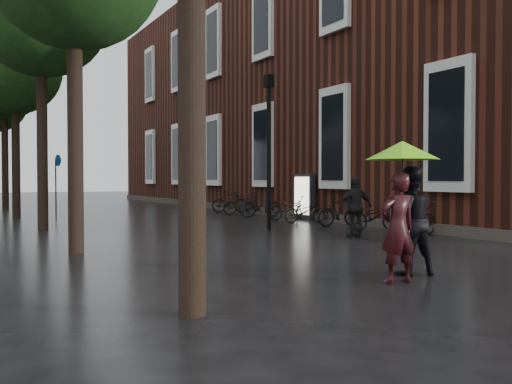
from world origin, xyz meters
TOP-DOWN VIEW (x-y plane):
  - ground at (0.00, 0.00)m, footprint 120.00×120.00m
  - brick_building at (10.47, 19.46)m, footprint 10.20×33.20m
  - street_trees at (-3.99, 15.91)m, footprint 4.33×34.03m
  - person_burgundy at (-0.57, 1.25)m, footprint 0.65×0.47m
  - person_black at (0.10, 1.69)m, footprint 1.03×0.91m
  - lime_umbrella at (-0.33, 1.41)m, footprint 1.13×1.13m
  - pedestrian_walking at (2.96, 6.40)m, footprint 1.00×0.55m
  - parked_bicycles at (4.61, 11.48)m, footprint 2.03×12.39m
  - ad_lightbox at (5.32, 12.20)m, footprint 0.27×1.15m
  - lamp_post at (2.10, 9.45)m, footprint 0.24×0.24m
  - cycle_sign at (-2.74, 17.49)m, footprint 0.13×0.45m

SIDE VIEW (x-z plane):
  - ground at x=0.00m, z-range 0.00..0.00m
  - parked_bicycles at x=4.61m, z-range -0.04..0.98m
  - pedestrian_walking at x=2.96m, z-range 0.00..1.62m
  - person_burgundy at x=-0.57m, z-range 0.00..1.66m
  - ad_lightbox at x=5.32m, z-range 0.01..1.74m
  - person_black at x=0.10m, z-range 0.00..1.77m
  - cycle_sign at x=-2.74m, z-range 0.40..2.90m
  - lime_umbrella at x=-0.33m, z-range 1.17..2.84m
  - lamp_post at x=2.10m, z-range 0.51..5.23m
  - brick_building at x=10.47m, z-range -0.01..11.99m
  - street_trees at x=-3.99m, z-range 1.88..10.79m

